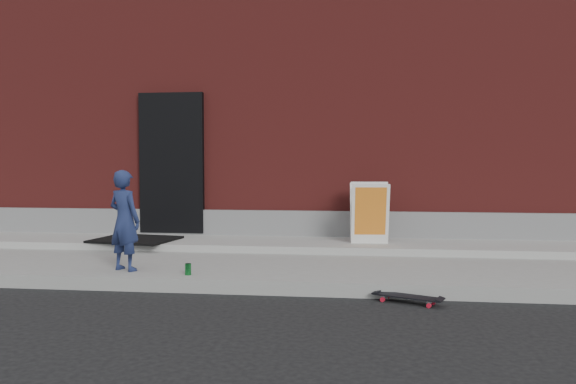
# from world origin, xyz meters

# --- Properties ---
(ground) EXTENTS (80.00, 80.00, 0.00)m
(ground) POSITION_xyz_m (0.00, 0.00, 0.00)
(ground) COLOR black
(ground) RESTS_ON ground
(sidewalk) EXTENTS (20.00, 3.00, 0.15)m
(sidewalk) POSITION_xyz_m (0.00, 1.50, 0.07)
(sidewalk) COLOR gray
(sidewalk) RESTS_ON ground
(apron) EXTENTS (20.00, 1.20, 0.10)m
(apron) POSITION_xyz_m (0.00, 2.40, 0.20)
(apron) COLOR gray
(apron) RESTS_ON sidewalk
(building) EXTENTS (20.00, 8.10, 5.00)m
(building) POSITION_xyz_m (-0.00, 6.99, 2.50)
(building) COLOR maroon
(building) RESTS_ON ground
(child) EXTENTS (0.50, 0.42, 1.17)m
(child) POSITION_xyz_m (-2.32, 0.42, 0.74)
(child) COLOR #1B254C
(child) RESTS_ON sidewalk
(skateboard) EXTENTS (0.70, 0.43, 0.08)m
(skateboard) POSITION_xyz_m (0.88, -0.14, 0.06)
(skateboard) COLOR #AF1224
(skateboard) RESTS_ON ground
(pizza_sign) EXTENTS (0.56, 0.66, 0.88)m
(pizza_sign) POSITION_xyz_m (0.54, 2.35, 0.69)
(pizza_sign) COLOR silver
(pizza_sign) RESTS_ON apron
(soda_can) EXTENTS (0.09, 0.09, 0.13)m
(soda_can) POSITION_xyz_m (-1.51, 0.24, 0.21)
(soda_can) COLOR #16702B
(soda_can) RESTS_ON sidewalk
(doormat) EXTENTS (1.27, 1.09, 0.03)m
(doormat) POSITION_xyz_m (-2.90, 2.15, 0.27)
(doormat) COLOR black
(doormat) RESTS_ON apron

